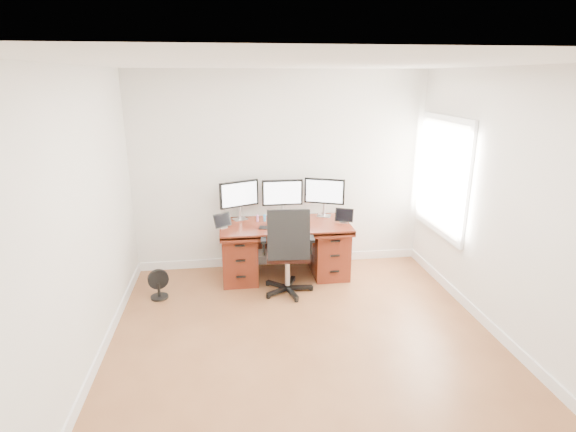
{
  "coord_description": "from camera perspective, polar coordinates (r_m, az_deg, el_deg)",
  "views": [
    {
      "loc": [
        -0.71,
        -3.75,
        2.6
      ],
      "look_at": [
        0.0,
        1.5,
        0.95
      ],
      "focal_mm": 28.0,
      "sensor_mm": 36.0,
      "label": 1
    }
  ],
  "objects": [
    {
      "name": "keyboard",
      "position": [
        5.7,
        0.12,
        -1.56
      ],
      "size": [
        0.27,
        0.18,
        0.01
      ],
      "primitive_type": "cube",
      "rotation": [
        0.0,
        0.0,
        -0.32
      ],
      "color": "white",
      "rests_on": "desk"
    },
    {
      "name": "tablet_right",
      "position": [
        5.97,
        7.17,
        -0.04
      ],
      "size": [
        0.25,
        0.15,
        0.19
      ],
      "rotation": [
        0.0,
        0.0,
        -0.39
      ],
      "color": "silver",
      "rests_on": "desk"
    },
    {
      "name": "figurine_purple",
      "position": [
        6.05,
        1.56,
        0.01
      ],
      "size": [
        0.04,
        0.04,
        0.1
      ],
      "color": "#B16CE2",
      "rests_on": "desk"
    },
    {
      "name": "monitor_left",
      "position": [
        6.01,
        -6.21,
        2.61
      ],
      "size": [
        0.52,
        0.25,
        0.53
      ],
      "rotation": [
        0.0,
        0.0,
        0.4
      ],
      "color": "silver",
      "rests_on": "desk"
    },
    {
      "name": "figurine_pink",
      "position": [
        5.99,
        -3.89,
        -0.21
      ],
      "size": [
        0.04,
        0.04,
        0.1
      ],
      "color": "pink",
      "rests_on": "desk"
    },
    {
      "name": "right_wall",
      "position": [
        4.88,
        26.38,
        0.64
      ],
      "size": [
        0.1,
        4.5,
        2.7
      ],
      "color": "white",
      "rests_on": "ground"
    },
    {
      "name": "drawing_tablet",
      "position": [
        5.74,
        -2.7,
        -1.48
      ],
      "size": [
        0.22,
        0.16,
        0.01
      ],
      "primitive_type": "cube",
      "rotation": [
        0.0,
        0.0,
        -0.2
      ],
      "color": "black",
      "rests_on": "desk"
    },
    {
      "name": "back_wall",
      "position": [
        6.17,
        -0.94,
        5.61
      ],
      "size": [
        4.0,
        0.1,
        2.7
      ],
      "primitive_type": "cube",
      "color": "white",
      "rests_on": "ground"
    },
    {
      "name": "ground",
      "position": [
        4.62,
        2.6,
        -16.98
      ],
      "size": [
        4.5,
        4.5,
        0.0
      ],
      "primitive_type": "plane",
      "color": "brown",
      "rests_on": "ground"
    },
    {
      "name": "phone",
      "position": [
        5.83,
        -0.49,
        -1.16
      ],
      "size": [
        0.13,
        0.1,
        0.01
      ],
      "primitive_type": "cube",
      "rotation": [
        0.0,
        0.0,
        -0.38
      ],
      "color": "black",
      "rests_on": "desk"
    },
    {
      "name": "floor_fan",
      "position": [
        5.74,
        -16.13,
        -8.39
      ],
      "size": [
        0.25,
        0.21,
        0.37
      ],
      "rotation": [
        0.0,
        0.0,
        0.24
      ],
      "color": "black",
      "rests_on": "ground"
    },
    {
      "name": "monitor_right",
      "position": [
        6.15,
        4.65,
        2.99
      ],
      "size": [
        0.52,
        0.24,
        0.53
      ],
      "rotation": [
        0.0,
        0.0,
        -0.38
      ],
      "color": "silver",
      "rests_on": "desk"
    },
    {
      "name": "figurine_orange",
      "position": [
        6.04,
        0.73,
        -0.02
      ],
      "size": [
        0.04,
        0.04,
        0.1
      ],
      "color": "#F08D55",
      "rests_on": "desk"
    },
    {
      "name": "desk",
      "position": [
        6.04,
        -0.42,
        -4.04
      ],
      "size": [
        1.7,
        0.8,
        0.75
      ],
      "color": "#5C2012",
      "rests_on": "ground"
    },
    {
      "name": "trackpad",
      "position": [
        5.75,
        2.11,
        -1.42
      ],
      "size": [
        0.12,
        0.12,
        0.01
      ],
      "primitive_type": "cube",
      "rotation": [
        0.0,
        0.0,
        -0.02
      ],
      "color": "silver",
      "rests_on": "desk"
    },
    {
      "name": "figurine_blue",
      "position": [
        5.99,
        -2.98,
        -0.17
      ],
      "size": [
        0.04,
        0.04,
        0.1
      ],
      "color": "#4BA9EC",
      "rests_on": "desk"
    },
    {
      "name": "tablet_left",
      "position": [
        5.78,
        -8.32,
        -0.67
      ],
      "size": [
        0.24,
        0.19,
        0.19
      ],
      "rotation": [
        0.0,
        0.0,
        0.59
      ],
      "color": "silver",
      "rests_on": "desk"
    },
    {
      "name": "monitor_center",
      "position": [
        6.05,
        -0.72,
        2.81
      ],
      "size": [
        0.55,
        0.14,
        0.53
      ],
      "rotation": [
        0.0,
        0.0,
        0.01
      ],
      "color": "silver",
      "rests_on": "desk"
    },
    {
      "name": "figurine_yellow",
      "position": [
        6.0,
        -1.98,
        -0.13
      ],
      "size": [
        0.04,
        0.04,
        0.1
      ],
      "color": "#D0C85B",
      "rests_on": "desk"
    },
    {
      "name": "office_chair",
      "position": [
        5.55,
        -0.04,
        -6.32
      ],
      "size": [
        0.67,
        0.65,
        1.14
      ],
      "rotation": [
        0.0,
        0.0,
        -0.07
      ],
      "color": "black",
      "rests_on": "ground"
    }
  ]
}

